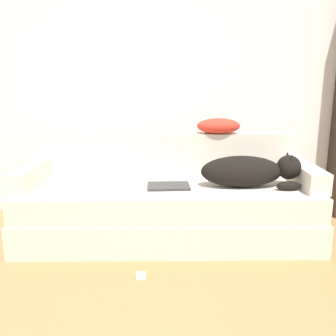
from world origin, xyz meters
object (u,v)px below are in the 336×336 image
couch (168,211)px  power_adapter (141,276)px  throw_pillow (218,126)px  dog (250,171)px  laptop (169,186)px

couch → power_adapter: size_ratio=38.46×
couch → power_adapter: 0.68m
couch → throw_pillow: throw_pillow is taller
dog → laptop: 0.61m
power_adapter → couch: bearing=74.5°
couch → laptop: 0.24m
laptop → throw_pillow: bearing=42.5°
power_adapter → throw_pillow: bearing=58.0°
laptop → power_adapter: size_ratio=5.50×
laptop → power_adapter: (-0.18, -0.54, -0.42)m
throw_pillow → power_adapter: (-0.60, -0.95, -0.82)m
dog → power_adapter: (-0.78, -0.55, -0.54)m
couch → dog: size_ratio=3.01×
throw_pillow → dog: bearing=-65.8°
dog → power_adapter: size_ratio=12.77×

